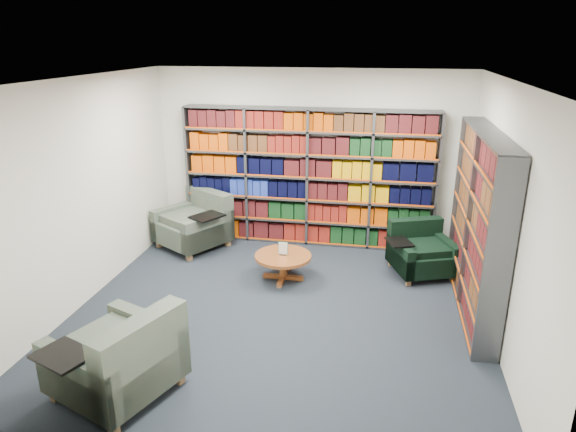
% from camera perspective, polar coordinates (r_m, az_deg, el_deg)
% --- Properties ---
extents(room_shell, '(5.02, 5.02, 2.82)m').
position_cam_1_polar(room_shell, '(5.96, -1.07, 1.32)').
color(room_shell, black).
rests_on(room_shell, ground).
extents(bookshelf_back, '(4.00, 0.28, 2.20)m').
position_cam_1_polar(bookshelf_back, '(8.26, 2.25, 4.22)').
color(bookshelf_back, '#47494F').
rests_on(bookshelf_back, ground).
extents(bookshelf_right, '(0.28, 2.50, 2.20)m').
position_cam_1_polar(bookshelf_right, '(6.62, 20.35, -0.84)').
color(bookshelf_right, '#47494F').
rests_on(bookshelf_right, ground).
extents(chair_teal_left, '(1.32, 1.32, 0.88)m').
position_cam_1_polar(chair_teal_left, '(8.48, -10.05, -0.94)').
color(chair_teal_left, '#0B333D').
rests_on(chair_teal_left, ground).
extents(chair_green_right, '(1.07, 1.03, 0.73)m').
position_cam_1_polar(chair_green_right, '(7.67, 14.43, -3.94)').
color(chair_green_right, black).
rests_on(chair_green_right, ground).
extents(chair_teal_front, '(1.28, 1.32, 0.90)m').
position_cam_1_polar(chair_teal_front, '(5.22, -17.95, -15.21)').
color(chair_teal_front, '#0B333D').
rests_on(chair_teal_front, ground).
extents(coffee_table, '(0.79, 0.79, 0.56)m').
position_cam_1_polar(coffee_table, '(7.18, -0.55, -4.89)').
color(coffee_table, brown).
rests_on(coffee_table, ground).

